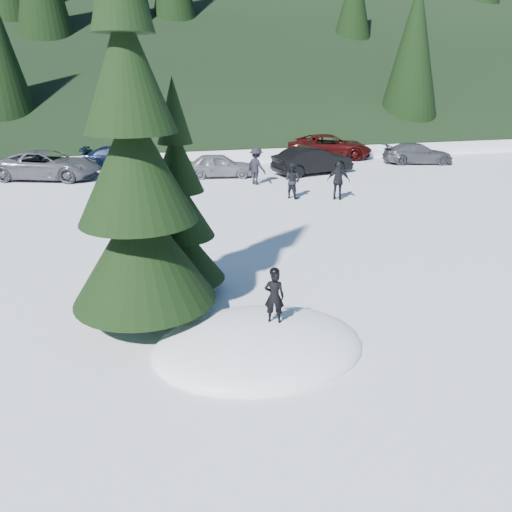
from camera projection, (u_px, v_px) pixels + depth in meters
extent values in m
plane|color=white|center=(259.00, 347.00, 10.50)|extent=(200.00, 200.00, 0.00)
ellipsoid|color=white|center=(259.00, 347.00, 10.50)|extent=(4.48, 3.52, 0.96)
cylinder|color=black|center=(146.00, 293.00, 11.36)|extent=(0.38, 0.38, 1.40)
cone|color=black|center=(142.00, 248.00, 10.98)|extent=(3.20, 3.20, 2.46)
cone|color=black|center=(135.00, 164.00, 10.34)|extent=(2.54, 2.54, 2.46)
cone|color=black|center=(126.00, 68.00, 9.69)|extent=(1.88, 1.88, 2.46)
cylinder|color=black|center=(182.00, 275.00, 12.94)|extent=(0.26, 0.26, 1.00)
cone|color=black|center=(181.00, 251.00, 12.71)|extent=(2.20, 2.20, 1.52)
cone|color=black|center=(179.00, 207.00, 12.31)|extent=(1.75, 1.75, 1.52)
cone|color=black|center=(176.00, 160.00, 11.91)|extent=(1.29, 1.29, 1.52)
cone|color=black|center=(173.00, 110.00, 11.51)|extent=(0.84, 0.84, 1.52)
imported|color=black|center=(274.00, 297.00, 10.37)|extent=(0.49, 0.41, 1.15)
imported|color=black|center=(293.00, 181.00, 22.59)|extent=(0.96, 0.99, 1.61)
imported|color=black|center=(338.00, 181.00, 22.29)|extent=(1.09, 0.85, 1.72)
imported|color=black|center=(256.00, 166.00, 25.33)|extent=(1.20, 1.39, 1.87)
imported|color=#56575F|center=(48.00, 165.00, 26.63)|extent=(5.99, 4.22, 1.52)
imported|color=black|center=(120.00, 157.00, 29.78)|extent=(4.62, 2.50, 1.27)
imported|color=gray|center=(219.00, 165.00, 27.20)|extent=(3.98, 2.13, 1.29)
imported|color=black|center=(313.00, 160.00, 28.01)|extent=(4.83, 2.60, 1.51)
imported|color=#390A0A|center=(330.00, 146.00, 33.14)|extent=(6.08, 4.29, 1.54)
imported|color=#48494F|center=(418.00, 154.00, 31.23)|extent=(4.57, 2.76, 1.24)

